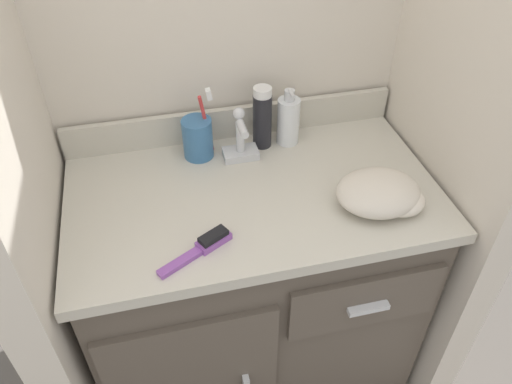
{
  "coord_description": "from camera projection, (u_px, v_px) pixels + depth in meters",
  "views": [
    {
      "loc": [
        -0.21,
        -0.87,
        1.52
      ],
      "look_at": [
        0.0,
        -0.03,
        0.76
      ],
      "focal_mm": 35.0,
      "sensor_mm": 36.0,
      "label": 1
    }
  ],
  "objects": [
    {
      "name": "sink_faucet",
      "position": [
        241.0,
        142.0,
        1.26
      ],
      "size": [
        0.09,
        0.09,
        0.14
      ],
      "color": "silver",
      "rests_on": "vanity"
    },
    {
      "name": "soap_dispenser",
      "position": [
        288.0,
        120.0,
        1.3
      ],
      "size": [
        0.06,
        0.06,
        0.16
      ],
      "color": "white",
      "rests_on": "vanity"
    },
    {
      "name": "wall_right",
      "position": [
        482.0,
        25.0,
        1.04
      ],
      "size": [
        0.08,
        0.58,
        2.2
      ],
      "primitive_type": "cube",
      "color": "beige",
      "rests_on": "ground_plane"
    },
    {
      "name": "ground_plane",
      "position": [
        254.0,
        358.0,
        1.67
      ],
      "size": [
        6.0,
        6.0,
        0.0
      ],
      "primitive_type": "plane",
      "color": "#4C4742"
    },
    {
      "name": "toothbrush_cup",
      "position": [
        198.0,
        138.0,
        1.26
      ],
      "size": [
        0.08,
        0.08,
        0.18
      ],
      "color": "teal",
      "rests_on": "vanity"
    },
    {
      "name": "backsplash",
      "position": [
        233.0,
        122.0,
        1.34
      ],
      "size": [
        0.88,
        0.02,
        0.09
      ],
      "color": "beige",
      "rests_on": "vanity"
    },
    {
      "name": "hand_towel",
      "position": [
        383.0,
        194.0,
        1.13
      ],
      "size": [
        0.2,
        0.16,
        0.07
      ],
      "color": "beige",
      "rests_on": "vanity"
    },
    {
      "name": "hairbrush",
      "position": [
        204.0,
        246.0,
        1.04
      ],
      "size": [
        0.17,
        0.11,
        0.03
      ],
      "rotation": [
        0.0,
        0.0,
        0.5
      ],
      "color": "purple",
      "rests_on": "vanity"
    },
    {
      "name": "shaving_cream_can",
      "position": [
        262.0,
        118.0,
        1.28
      ],
      "size": [
        0.05,
        0.05,
        0.17
      ],
      "color": "black",
      "rests_on": "vanity"
    },
    {
      "name": "vanity",
      "position": [
        254.0,
        287.0,
        1.42
      ],
      "size": [
        0.88,
        0.52,
        0.74
      ],
      "color": "brown",
      "rests_on": "ground_plane"
    }
  ]
}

